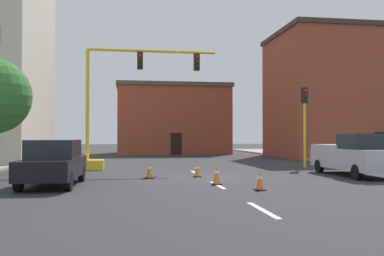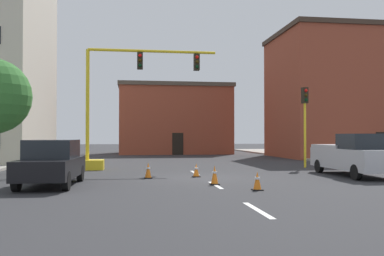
{
  "view_description": "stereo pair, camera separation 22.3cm",
  "coord_description": "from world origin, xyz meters",
  "px_view_note": "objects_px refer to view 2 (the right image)",
  "views": [
    {
      "loc": [
        -3.39,
        -18.88,
        1.89
      ],
      "look_at": [
        0.29,
        5.51,
        2.35
      ],
      "focal_mm": 39.48,
      "sensor_mm": 36.0,
      "label": 1
    },
    {
      "loc": [
        -3.17,
        -18.91,
        1.89
      ],
      "look_at": [
        0.29,
        5.51,
        2.35
      ],
      "focal_mm": 39.48,
      "sensor_mm": 36.0,
      "label": 2
    }
  ],
  "objects_px": {
    "traffic_light_pole_right": "(305,109)",
    "pickup_truck_silver": "(355,155)",
    "traffic_signal_gantry": "(106,131)",
    "traffic_cone_roadside_c": "(196,170)",
    "traffic_cone_roadside_a": "(148,170)",
    "traffic_cone_roadside_b": "(257,181)",
    "traffic_cone_roadside_d": "(215,175)",
    "sedan_black_near_left": "(52,162)"
  },
  "relations": [
    {
      "from": "traffic_signal_gantry",
      "to": "pickup_truck_silver",
      "type": "relative_size",
      "value": 1.51
    },
    {
      "from": "traffic_light_pole_right",
      "to": "pickup_truck_silver",
      "type": "distance_m",
      "value": 6.02
    },
    {
      "from": "traffic_cone_roadside_a",
      "to": "traffic_light_pole_right",
      "type": "bearing_deg",
      "value": 28.39
    },
    {
      "from": "sedan_black_near_left",
      "to": "traffic_cone_roadside_a",
      "type": "relative_size",
      "value": 6.34
    },
    {
      "from": "traffic_light_pole_right",
      "to": "sedan_black_near_left",
      "type": "relative_size",
      "value": 1.05
    },
    {
      "from": "traffic_light_pole_right",
      "to": "traffic_cone_roadside_c",
      "type": "distance_m",
      "value": 9.35
    },
    {
      "from": "traffic_cone_roadside_a",
      "to": "traffic_cone_roadside_b",
      "type": "distance_m",
      "value": 5.9
    },
    {
      "from": "traffic_light_pole_right",
      "to": "traffic_cone_roadside_c",
      "type": "height_order",
      "value": "traffic_light_pole_right"
    },
    {
      "from": "traffic_light_pole_right",
      "to": "traffic_cone_roadside_d",
      "type": "xyz_separation_m",
      "value": [
        -7.08,
        -7.94,
        -3.16
      ]
    },
    {
      "from": "sedan_black_near_left",
      "to": "traffic_cone_roadside_d",
      "type": "distance_m",
      "value": 6.23
    },
    {
      "from": "traffic_cone_roadside_c",
      "to": "traffic_cone_roadside_d",
      "type": "relative_size",
      "value": 0.83
    },
    {
      "from": "sedan_black_near_left",
      "to": "traffic_cone_roadside_b",
      "type": "relative_size",
      "value": 6.94
    },
    {
      "from": "traffic_cone_roadside_b",
      "to": "traffic_cone_roadside_d",
      "type": "height_order",
      "value": "traffic_cone_roadside_d"
    },
    {
      "from": "traffic_light_pole_right",
      "to": "traffic_cone_roadside_d",
      "type": "bearing_deg",
      "value": -131.72
    },
    {
      "from": "sedan_black_near_left",
      "to": "traffic_light_pole_right",
      "type": "bearing_deg",
      "value": 29.35
    },
    {
      "from": "traffic_cone_roadside_c",
      "to": "traffic_cone_roadside_d",
      "type": "xyz_separation_m",
      "value": [
        0.26,
        -3.1,
        0.06
      ]
    },
    {
      "from": "traffic_light_pole_right",
      "to": "traffic_cone_roadside_c",
      "type": "xyz_separation_m",
      "value": [
        -7.33,
        -4.83,
        -3.22
      ]
    },
    {
      "from": "sedan_black_near_left",
      "to": "traffic_signal_gantry",
      "type": "bearing_deg",
      "value": 78.58
    },
    {
      "from": "traffic_cone_roadside_d",
      "to": "traffic_cone_roadside_a",
      "type": "bearing_deg",
      "value": 131.61
    },
    {
      "from": "pickup_truck_silver",
      "to": "traffic_cone_roadside_a",
      "type": "distance_m",
      "value": 9.69
    },
    {
      "from": "traffic_signal_gantry",
      "to": "sedan_black_near_left",
      "type": "distance_m",
      "value": 7.84
    },
    {
      "from": "traffic_light_pole_right",
      "to": "traffic_cone_roadside_d",
      "type": "relative_size",
      "value": 6.43
    },
    {
      "from": "traffic_light_pole_right",
      "to": "traffic_cone_roadside_a",
      "type": "relative_size",
      "value": 6.66
    },
    {
      "from": "traffic_cone_roadside_a",
      "to": "traffic_cone_roadside_c",
      "type": "relative_size",
      "value": 1.16
    },
    {
      "from": "traffic_signal_gantry",
      "to": "traffic_cone_roadside_c",
      "type": "height_order",
      "value": "traffic_signal_gantry"
    },
    {
      "from": "traffic_signal_gantry",
      "to": "traffic_cone_roadside_a",
      "type": "distance_m",
      "value": 6.0
    },
    {
      "from": "traffic_cone_roadside_b",
      "to": "traffic_signal_gantry",
      "type": "bearing_deg",
      "value": 120.18
    },
    {
      "from": "traffic_cone_roadside_d",
      "to": "traffic_light_pole_right",
      "type": "bearing_deg",
      "value": 48.28
    },
    {
      "from": "traffic_signal_gantry",
      "to": "traffic_cone_roadside_a",
      "type": "bearing_deg",
      "value": -67.48
    },
    {
      "from": "traffic_signal_gantry",
      "to": "traffic_cone_roadside_c",
      "type": "distance_m",
      "value": 6.89
    },
    {
      "from": "traffic_light_pole_right",
      "to": "sedan_black_near_left",
      "type": "xyz_separation_m",
      "value": [
        -13.26,
        -7.46,
        -2.64
      ]
    },
    {
      "from": "traffic_cone_roadside_a",
      "to": "traffic_cone_roadside_b",
      "type": "relative_size",
      "value": 1.1
    },
    {
      "from": "traffic_signal_gantry",
      "to": "traffic_light_pole_right",
      "type": "xyz_separation_m",
      "value": [
        11.73,
        -0.12,
        1.34
      ]
    },
    {
      "from": "traffic_signal_gantry",
      "to": "traffic_cone_roadside_b",
      "type": "bearing_deg",
      "value": -59.82
    },
    {
      "from": "traffic_cone_roadside_a",
      "to": "traffic_cone_roadside_b",
      "type": "height_order",
      "value": "traffic_cone_roadside_a"
    },
    {
      "from": "traffic_cone_roadside_b",
      "to": "traffic_cone_roadside_d",
      "type": "distance_m",
      "value": 2.21
    },
    {
      "from": "pickup_truck_silver",
      "to": "sedan_black_near_left",
      "type": "distance_m",
      "value": 13.54
    },
    {
      "from": "traffic_light_pole_right",
      "to": "pickup_truck_silver",
      "type": "bearing_deg",
      "value": -88.7
    },
    {
      "from": "pickup_truck_silver",
      "to": "traffic_cone_roadside_a",
      "type": "relative_size",
      "value": 7.52
    },
    {
      "from": "traffic_light_pole_right",
      "to": "pickup_truck_silver",
      "type": "relative_size",
      "value": 0.89
    },
    {
      "from": "traffic_signal_gantry",
      "to": "traffic_cone_roadside_c",
      "type": "xyz_separation_m",
      "value": [
        4.4,
        -4.95,
        -1.89
      ]
    },
    {
      "from": "traffic_cone_roadside_a",
      "to": "traffic_cone_roadside_b",
      "type": "xyz_separation_m",
      "value": [
        3.6,
        -4.67,
        -0.03
      ]
    }
  ]
}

